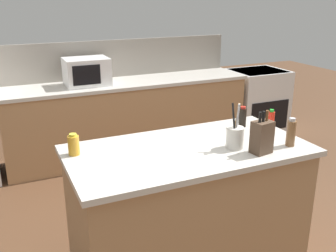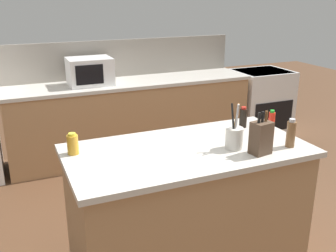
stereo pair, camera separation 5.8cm
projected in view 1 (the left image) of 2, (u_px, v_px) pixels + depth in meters
back_counter_run at (129, 118)px, 4.88m from camera, size 2.99×0.66×0.94m
wall_backsplash at (119, 58)px, 4.92m from camera, size 2.95×0.03×0.46m
kitchen_island at (188, 207)px, 2.86m from camera, size 1.68×0.86×0.94m
range_oven at (256, 102)px, 5.62m from camera, size 0.76×0.65×0.92m
microwave at (87, 72)px, 4.48m from camera, size 0.49×0.39×0.31m
knife_block at (262, 137)px, 2.59m from camera, size 0.15×0.12×0.29m
utensil_crock at (235, 137)px, 2.68m from camera, size 0.12×0.12×0.32m
hot_sauce_bottle at (271, 121)px, 3.01m from camera, size 0.05×0.05×0.17m
soy_sauce_bottle at (243, 117)px, 3.11m from camera, size 0.06×0.06×0.17m
pepper_grinder at (291, 133)px, 2.72m from camera, size 0.06×0.06×0.20m
honey_jar at (74, 145)px, 2.58m from camera, size 0.07×0.07×0.15m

